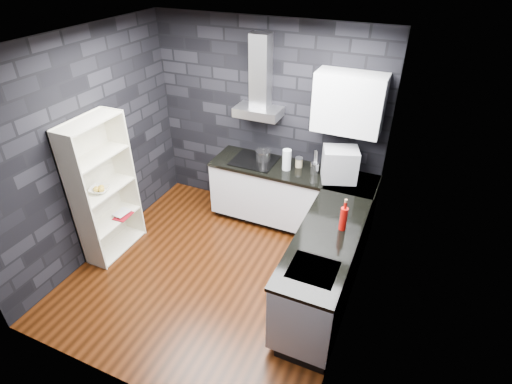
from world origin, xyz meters
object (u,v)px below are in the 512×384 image
Objects in this scene: fruit_bowl at (100,190)px; utensil_crock at (315,168)px; glass_vase at (287,160)px; storage_jar at (299,163)px; bookshelf at (104,190)px; appliance_garage at (340,164)px; red_bottle at (343,219)px; pot at (263,156)px.

utensil_crock is at bearing 33.89° from fruit_bowl.
storage_jar is (0.13, 0.13, -0.08)m from glass_vase.
appliance_garage is at bearing 48.46° from bookshelf.
appliance_garage is 2.89m from bookshelf.
red_bottle is (0.61, -1.02, 0.06)m from utensil_crock.
utensil_crock is 2.66m from fruit_bowl.
red_bottle is at bearing 9.33° from fruit_bowl.
pot is 0.72× the size of glass_vase.
storage_jar is at bearing 127.71° from red_bottle.
appliance_garage reaches higher than pot.
pot is 2.13m from fruit_bowl.
utensil_crock reaches higher than fruit_bowl.
glass_vase is 2.34m from fruit_bowl.
glass_vase is at bearing 37.68° from fruit_bowl.
red_bottle reaches higher than storage_jar.
fruit_bowl is at bearing -170.08° from appliance_garage.
storage_jar is at bearing 57.43° from bookshelf.
appliance_garage is 1.00m from red_bottle.
red_bottle is at bearing -52.29° from storage_jar.
fruit_bowl is at bearing -141.71° from storage_jar.
pot is 1.72× the size of storage_jar.
appliance_garage reaches higher than storage_jar.
pot is 0.39m from glass_vase.
glass_vase is 1.07× the size of red_bottle.
storage_jar is 2.48m from bookshelf.
glass_vase reaches higher than red_bottle.
pot is at bearing -177.18° from storage_jar.
fruit_bowl is (-2.54, -1.42, -0.19)m from appliance_garage.
bookshelf reaches higher than storage_jar.
storage_jar is 0.28× the size of appliance_garage.
utensil_crock is 0.54× the size of red_bottle.
glass_vase is 1.98× the size of utensil_crock.
pot is at bearing 176.31° from utensil_crock.
utensil_crock is (0.24, -0.07, 0.01)m from storage_jar.
pot is 0.86× the size of fruit_bowl.
storage_jar is (0.50, 0.02, -0.01)m from pot.
bookshelf reaches higher than pot.
utensil_crock reaches higher than pot.
bookshelf is at bearing -171.80° from red_bottle.
storage_jar is 2.51m from fruit_bowl.
appliance_garage reaches higher than red_bottle.
red_bottle is at bearing -92.84° from appliance_garage.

